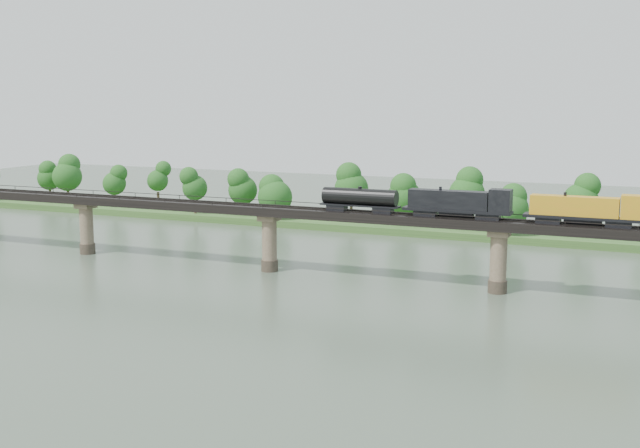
% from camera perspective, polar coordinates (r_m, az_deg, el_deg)
% --- Properties ---
extents(ground, '(400.00, 400.00, 0.00)m').
position_cam_1_polar(ground, '(116.68, -10.34, -6.19)').
color(ground, '#3A4939').
rests_on(ground, ground).
extents(far_bank, '(300.00, 24.00, 1.60)m').
position_cam_1_polar(far_bank, '(191.47, 3.89, 0.11)').
color(far_bank, '#2F5421').
rests_on(far_bank, ground).
extents(bridge, '(236.00, 30.00, 11.50)m').
position_cam_1_polar(bridge, '(140.76, -3.62, -1.18)').
color(bridge, '#473A2D').
rests_on(bridge, ground).
extents(bridge_superstructure, '(220.00, 4.90, 0.75)m').
position_cam_1_polar(bridge_superstructure, '(139.79, -3.64, 1.38)').
color(bridge_superstructure, black).
rests_on(bridge_superstructure, bridge).
extents(far_treeline, '(289.06, 17.54, 13.60)m').
position_cam_1_polar(far_treeline, '(189.15, 1.12, 2.48)').
color(far_treeline, '#382619').
rests_on(far_treeline, far_bank).
extents(freight_train, '(69.87, 2.72, 4.81)m').
position_cam_1_polar(freight_train, '(125.59, 15.42, 1.13)').
color(freight_train, black).
rests_on(freight_train, bridge).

